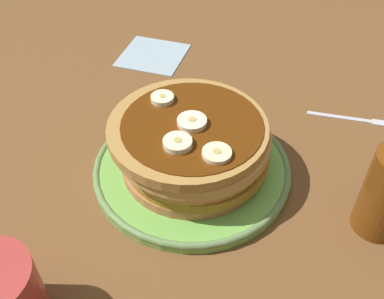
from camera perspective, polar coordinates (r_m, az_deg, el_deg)
name	(u,v)px	position (r cm, az deg, el deg)	size (l,w,h in cm)	color
ground_plane	(192,180)	(59.07, 0.00, -3.93)	(140.00, 140.00, 3.00)	brown
plate	(192,167)	(57.38, 0.00, -2.35)	(25.65, 25.65, 1.56)	#72B74C
pancake_stack	(193,144)	(54.60, 0.09, 0.67)	(20.45, 19.66, 6.98)	#BA7549
banana_slice_0	(189,120)	(52.46, -0.46, 3.86)	(3.58, 3.58, 0.90)	#FDE9C5
banana_slice_1	(178,143)	(49.33, -1.89, 0.83)	(3.35, 3.35, 0.98)	#EFEFBF
banana_slice_2	(217,154)	(48.28, 3.24, -0.54)	(3.32, 3.32, 0.77)	#F4E9B3
banana_slice_3	(162,99)	(55.93, -3.87, 6.61)	(2.94, 2.94, 0.91)	#EEF2C3
napkin	(153,55)	(81.14, -5.11, 12.16)	(11.00, 11.00, 0.30)	#99B2BF
fork	(357,119)	(70.16, 20.67, 3.71)	(13.00, 2.96, 0.50)	silver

